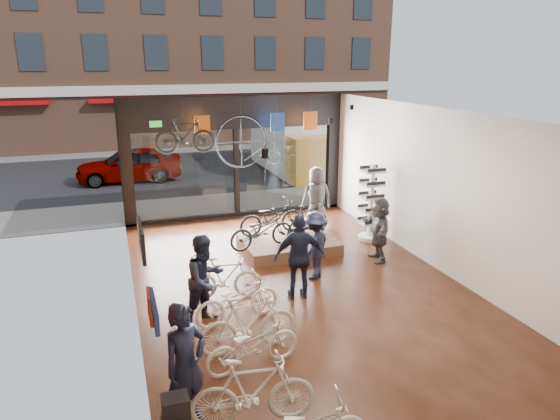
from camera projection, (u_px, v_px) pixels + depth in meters
name	position (u px, v px, depth m)	size (l,w,h in m)	color
ground_plane	(305.00, 294.00, 10.77)	(7.00, 12.00, 0.04)	black
ceiling	(308.00, 114.00, 9.66)	(7.00, 12.00, 0.04)	black
wall_left	(128.00, 227.00, 9.13)	(0.04, 12.00, 3.80)	#9F5827
wall_right	(451.00, 195.00, 11.30)	(0.04, 12.00, 3.80)	beige
wall_back	(539.00, 380.00, 4.76)	(7.00, 0.04, 3.80)	beige
storefront	(236.00, 157.00, 15.66)	(7.00, 0.26, 3.80)	black
exit_sign	(156.00, 124.00, 14.48)	(0.35, 0.06, 0.18)	#198C26
street_road	(193.00, 163.00, 24.37)	(30.00, 18.00, 0.02)	black
sidewalk_near	(229.00, 204.00, 17.28)	(30.00, 2.40, 0.12)	slate
sidewalk_far	(181.00, 149.00, 27.97)	(30.00, 2.00, 0.12)	slate
opposite_building	(168.00, 20.00, 28.24)	(26.00, 5.00, 14.00)	brown
street_car	(129.00, 164.00, 20.50)	(1.68, 4.19, 1.43)	gray
box_truck	(299.00, 142.00, 21.57)	(2.39, 7.18, 2.83)	silver
floor_bike_1	(253.00, 392.00, 6.76)	(0.49, 1.73, 1.04)	beige
floor_bike_2	(253.00, 345.00, 8.05)	(0.57, 1.62, 0.85)	beige
floor_bike_3	(249.00, 323.00, 8.50)	(0.50, 1.75, 1.05)	beige
floor_bike_4	(237.00, 300.00, 9.50)	(0.60, 1.71, 0.90)	beige
floor_bike_5	(225.00, 278.00, 10.43)	(0.44, 1.54, 0.93)	beige
display_platform	(288.00, 244.00, 13.21)	(2.40, 1.80, 0.30)	brown
display_bike_left	(262.00, 230.00, 12.44)	(0.60, 1.73, 0.91)	black
display_bike_mid	(308.00, 221.00, 13.07)	(0.45, 1.58, 0.95)	black
display_bike_right	(271.00, 217.00, 13.42)	(0.63, 1.81, 0.95)	black
customer_0	(185.00, 365.00, 6.69)	(0.66, 0.43, 1.81)	#161C33
customer_1	(205.00, 279.00, 9.36)	(0.86, 0.67, 1.76)	#161C33
customer_2	(300.00, 257.00, 10.34)	(1.07, 0.45, 1.83)	#161C33
customer_3	(315.00, 245.00, 11.31)	(1.03, 0.59, 1.59)	#161C33
customer_4	(316.00, 198.00, 14.71)	(0.91, 0.59, 1.86)	#3F3F44
customer_5	(379.00, 229.00, 12.35)	(1.50, 0.48, 1.62)	#3F3F44
sunglasses_rack	(371.00, 203.00, 13.72)	(0.62, 0.51, 2.10)	white
wall_merch	(157.00, 357.00, 6.18)	(0.40, 2.40, 2.60)	navy
penny_farthing	(252.00, 143.00, 14.59)	(1.92, 0.06, 1.54)	black
hung_bike	(185.00, 135.00, 13.17)	(0.45, 1.58, 0.95)	black
jersey_left	(202.00, 125.00, 14.24)	(0.45, 0.03, 0.55)	#CC5919
jersey_mid	(278.00, 122.00, 14.94)	(0.45, 0.03, 0.55)	#1E3F99
jersey_right	(310.00, 121.00, 15.27)	(0.45, 0.03, 0.55)	#CC5919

